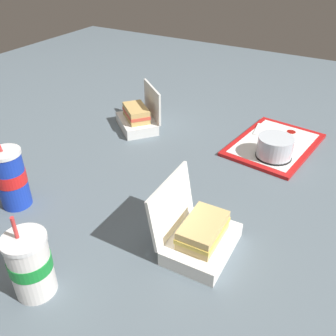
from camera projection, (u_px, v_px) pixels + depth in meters
ground_plane at (158, 179)px, 1.20m from camera, size 3.20×3.20×0.00m
food_tray at (274, 145)px, 1.37m from camera, size 0.40×0.30×0.01m
cake_container at (275, 148)px, 1.27m from camera, size 0.12×0.12×0.07m
ketchup_cup at (291, 134)px, 1.40m from camera, size 0.04×0.04×0.02m
napkin_stack at (268, 131)px, 1.45m from camera, size 0.11×0.11×0.00m
plastic_fork at (301, 143)px, 1.37m from camera, size 0.09×0.08×0.00m
clamshell_sandwich_corner at (138, 118)px, 1.48m from camera, size 0.22×0.23×0.17m
clamshell_sandwich_front at (199, 235)px, 0.92m from camera, size 0.20×0.18×0.18m
soda_cup_corner at (30, 264)px, 0.79m from camera, size 0.09×0.09×0.22m
soda_cup_left at (11, 178)px, 1.04m from camera, size 0.09×0.09×0.24m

